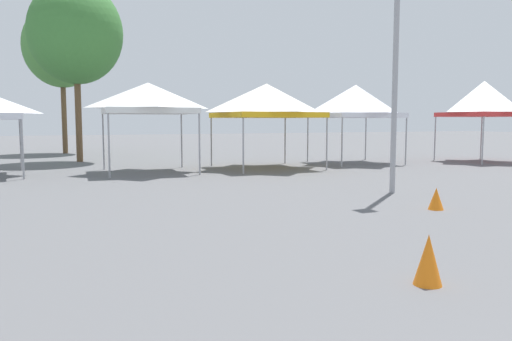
# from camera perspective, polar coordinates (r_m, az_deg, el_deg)

# --- Properties ---
(canopy_tent_right_of_center) EXTENTS (3.30, 3.30, 3.20)m
(canopy_tent_right_of_center) POSITION_cam_1_polar(r_m,az_deg,el_deg) (18.56, -12.08, 7.97)
(canopy_tent_right_of_center) COLOR #9E9EA3
(canopy_tent_right_of_center) RESTS_ON ground
(canopy_tent_center) EXTENTS (3.61, 3.61, 3.28)m
(canopy_tent_center) POSITION_cam_1_polar(r_m,az_deg,el_deg) (19.75, 1.21, 7.88)
(canopy_tent_center) COLOR #9E9EA3
(canopy_tent_center) RESTS_ON ground
(canopy_tent_behind_left) EXTENTS (3.37, 3.37, 3.40)m
(canopy_tent_behind_left) POSITION_cam_1_polar(r_m,az_deg,el_deg) (22.47, 11.18, 7.66)
(canopy_tent_behind_left) COLOR #9E9EA3
(canopy_tent_behind_left) RESTS_ON ground
(canopy_tent_behind_right) EXTENTS (3.06, 3.06, 3.63)m
(canopy_tent_behind_right) POSITION_cam_1_polar(r_m,az_deg,el_deg) (25.06, 24.32, 7.37)
(canopy_tent_behind_right) COLOR #9E9EA3
(canopy_tent_behind_right) RESTS_ON ground
(light_pole_opposite_side) EXTENTS (0.36, 0.36, 7.83)m
(light_pole_opposite_side) POSITION_cam_1_polar(r_m,az_deg,el_deg) (13.62, 15.60, 16.54)
(light_pole_opposite_side) COLOR #9E9EA3
(light_pole_opposite_side) RESTS_ON ground
(tree_behind_tents_center) EXTENTS (4.09, 4.09, 7.97)m
(tree_behind_tents_center) POSITION_cam_1_polar(r_m,az_deg,el_deg) (24.50, -19.69, 14.38)
(tree_behind_tents_center) COLOR brown
(tree_behind_tents_center) RESTS_ON ground
(tree_behind_tents_right) EXTENTS (4.19, 4.19, 8.32)m
(tree_behind_tents_right) POSITION_cam_1_polar(r_m,az_deg,el_deg) (31.06, -21.09, 12.94)
(tree_behind_tents_right) COLOR brown
(tree_behind_tents_right) RESTS_ON ground
(traffic_cone_lot_center) EXTENTS (0.32, 0.32, 0.46)m
(traffic_cone_lot_center) POSITION_cam_1_polar(r_m,az_deg,el_deg) (11.16, 19.66, -3.02)
(traffic_cone_lot_center) COLOR orange
(traffic_cone_lot_center) RESTS_ON ground
(traffic_cone_near_barrier) EXTENTS (0.32, 0.32, 0.58)m
(traffic_cone_near_barrier) POSITION_cam_1_polar(r_m,az_deg,el_deg) (6.06, 18.87, -9.51)
(traffic_cone_near_barrier) COLOR orange
(traffic_cone_near_barrier) RESTS_ON ground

